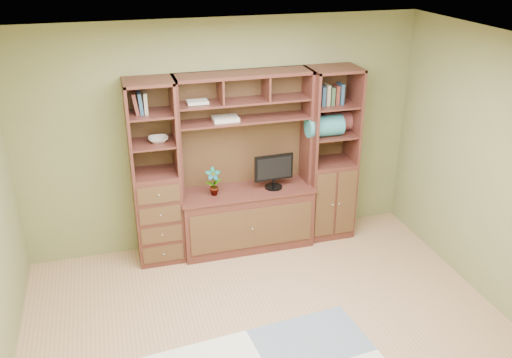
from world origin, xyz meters
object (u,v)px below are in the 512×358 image
object	(u,v)px
center_hutch	(246,166)
left_tower	(155,174)
right_tower	(330,155)
monitor	(274,165)

from	to	relation	value
center_hutch	left_tower	bearing A→B (deg)	177.71
left_tower	right_tower	distance (m)	2.02
center_hutch	left_tower	distance (m)	1.00
center_hutch	monitor	xyz separation A→B (m)	(0.31, -0.03, -0.02)
center_hutch	left_tower	size ratio (longest dim) A/B	1.00
right_tower	left_tower	bearing A→B (deg)	180.00
left_tower	monitor	size ratio (longest dim) A/B	3.71
left_tower	monitor	xyz separation A→B (m)	(1.31, -0.07, -0.02)
right_tower	monitor	bearing A→B (deg)	-174.00
right_tower	monitor	size ratio (longest dim) A/B	3.71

